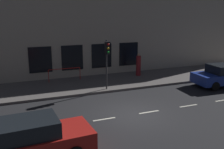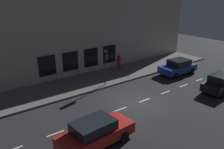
% 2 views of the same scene
% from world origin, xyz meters
% --- Properties ---
extents(ground_plane, '(60.00, 60.00, 0.00)m').
position_xyz_m(ground_plane, '(0.00, 0.00, 0.00)').
color(ground_plane, '#232326').
extents(sidewalk, '(4.50, 32.00, 0.15)m').
position_xyz_m(sidewalk, '(6.25, 0.00, 0.07)').
color(sidewalk, '#5B5654').
rests_on(sidewalk, ground).
extents(building_facade, '(0.65, 32.00, 8.40)m').
position_xyz_m(building_facade, '(8.80, 0.00, 4.19)').
color(building_facade, '#B2A893').
rests_on(building_facade, ground).
extents(lane_centre_line, '(0.12, 27.20, 0.01)m').
position_xyz_m(lane_centre_line, '(0.00, -1.00, 0.00)').
color(lane_centre_line, beige).
rests_on(lane_centre_line, ground).
extents(traffic_light, '(0.45, 0.32, 3.37)m').
position_xyz_m(traffic_light, '(4.29, -0.17, 2.65)').
color(traffic_light, '#2D2D30').
rests_on(traffic_light, sidewalk).
extents(parked_car_1, '(2.16, 4.28, 1.58)m').
position_xyz_m(parked_car_1, '(2.53, -8.52, 0.79)').
color(parked_car_1, '#1E389E').
rests_on(parked_car_1, ground).
extents(parked_car_2, '(2.09, 4.65, 1.58)m').
position_xyz_m(parked_car_2, '(-2.43, 5.38, 0.79)').
color(parked_car_2, red).
rests_on(parked_car_2, ground).
extents(pedestrian_0, '(0.54, 0.54, 1.84)m').
position_xyz_m(pedestrian_0, '(7.07, -3.96, 1.00)').
color(pedestrian_0, maroon).
rests_on(pedestrian_0, sidewalk).
extents(red_railing, '(0.05, 2.45, 0.97)m').
position_xyz_m(red_railing, '(7.58, 2.07, 0.89)').
color(red_railing, red).
rests_on(red_railing, sidewalk).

